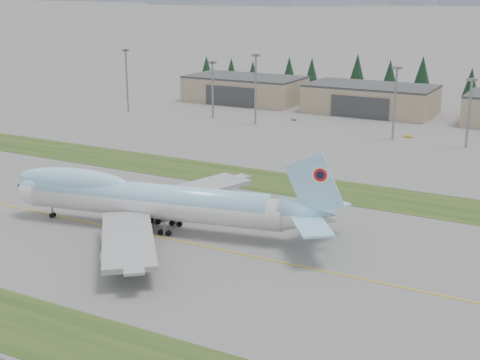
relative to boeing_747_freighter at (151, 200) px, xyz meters
The scene contains 11 objects.
ground 14.30m from the boeing_747_freighter, 14.31° to the right, with size 7000.00×7000.00×0.00m, color #60605D.
grass_strip_near 43.50m from the boeing_747_freighter, 73.04° to the right, with size 400.00×14.00×0.08m, color #223F16.
grass_strip_far 44.06m from the boeing_747_freighter, 73.26° to the left, with size 400.00×18.00×0.08m, color #223F16.
taxiway_line_main 14.30m from the boeing_747_freighter, 14.31° to the right, with size 400.00×0.40×0.02m, color gold.
boeing_747_freighter is the anchor object (origin of this frame).
hangar_left 157.53m from the boeing_747_freighter, 111.38° to the left, with size 48.00×26.60×10.80m.
hangar_center 146.71m from the boeing_747_freighter, 90.95° to the left, with size 48.00×26.60×10.80m.
floodlight_masts 104.95m from the boeing_747_freighter, 91.47° to the left, with size 180.37×8.72×24.53m.
service_vehicle_a 121.20m from the boeing_747_freighter, 100.58° to the left, with size 1.46×3.63×1.24m, color silver.
service_vehicle_b 111.47m from the boeing_747_freighter, 78.35° to the left, with size 1.10×3.12×1.03m, color yellow.
conifer_belt 210.06m from the boeing_747_freighter, 83.22° to the left, with size 265.07×14.58×16.91m.
Camera 1 is at (62.85, -98.66, 46.10)m, focal length 50.00 mm.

